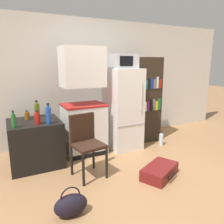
# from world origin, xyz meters

# --- Properties ---
(ground_plane) EXTENTS (24.00, 24.00, 0.00)m
(ground_plane) POSITION_xyz_m (0.00, 0.00, 0.00)
(ground_plane) COLOR #A3754C
(wall_back) EXTENTS (6.40, 0.10, 2.45)m
(wall_back) POSITION_xyz_m (0.20, 2.00, 1.22)
(wall_back) COLOR silver
(wall_back) RESTS_ON ground_plane
(side_table) EXTENTS (0.78, 0.76, 0.71)m
(side_table) POSITION_xyz_m (-1.30, 1.22, 0.36)
(side_table) COLOR black
(side_table) RESTS_ON ground_plane
(kitchen_hutch) EXTENTS (0.72, 0.56, 1.86)m
(kitchen_hutch) POSITION_xyz_m (-0.45, 1.32, 0.87)
(kitchen_hutch) COLOR white
(kitchen_hutch) RESTS_ON ground_plane
(refrigerator) EXTENTS (0.57, 0.68, 1.50)m
(refrigerator) POSITION_xyz_m (0.31, 1.27, 0.75)
(refrigerator) COLOR white
(refrigerator) RESTS_ON ground_plane
(microwave) EXTENTS (0.45, 0.38, 0.25)m
(microwave) POSITION_xyz_m (0.31, 1.27, 1.63)
(microwave) COLOR #B7B7BC
(microwave) RESTS_ON refrigerator
(bookshelf) EXTENTS (0.48, 0.40, 1.71)m
(bookshelf) POSITION_xyz_m (0.95, 1.41, 0.85)
(bookshelf) COLOR #2D2319
(bookshelf) RESTS_ON ground_plane
(bottle_green_tall) EXTENTS (0.06, 0.06, 0.25)m
(bottle_green_tall) POSITION_xyz_m (-1.59, 0.94, 0.82)
(bottle_green_tall) COLOR #1E6028
(bottle_green_tall) RESTS_ON side_table
(bottle_amber_beer) EXTENTS (0.08, 0.08, 0.15)m
(bottle_amber_beer) POSITION_xyz_m (-1.38, 1.38, 0.78)
(bottle_amber_beer) COLOR brown
(bottle_amber_beer) RESTS_ON side_table
(bottle_ketchup_red) EXTENTS (0.09, 0.09, 0.21)m
(bottle_ketchup_red) POSITION_xyz_m (-1.27, 1.01, 0.80)
(bottle_ketchup_red) COLOR #AD1914
(bottle_ketchup_red) RESTS_ON side_table
(bottle_blue_soda) EXTENTS (0.08, 0.08, 0.31)m
(bottle_blue_soda) POSITION_xyz_m (-1.12, 0.95, 0.85)
(bottle_blue_soda) COLOR #1E47A3
(bottle_blue_soda) RESTS_ON side_table
(bottle_olive_oil) EXTENTS (0.08, 0.08, 0.27)m
(bottle_olive_oil) POSITION_xyz_m (-1.20, 1.53, 0.83)
(bottle_olive_oil) COLOR #566619
(bottle_olive_oil) RESTS_ON side_table
(chair) EXTENTS (0.45, 0.46, 0.89)m
(chair) POSITION_xyz_m (-0.70, 0.54, 0.54)
(chair) COLOR black
(chair) RESTS_ON ground_plane
(suitcase_large_flat) EXTENTS (0.67, 0.56, 0.16)m
(suitcase_large_flat) POSITION_xyz_m (0.21, -0.00, 0.08)
(suitcase_large_flat) COLOR maroon
(suitcase_large_flat) RESTS_ON ground_plane
(handbag) EXTENTS (0.36, 0.20, 0.33)m
(handbag) POSITION_xyz_m (-1.16, -0.23, 0.12)
(handbag) COLOR black
(handbag) RESTS_ON ground_plane
(water_bottle_front) EXTENTS (0.09, 0.09, 0.29)m
(water_bottle_front) POSITION_xyz_m (1.02, 0.97, 0.12)
(water_bottle_front) COLOR silver
(water_bottle_front) RESTS_ON ground_plane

